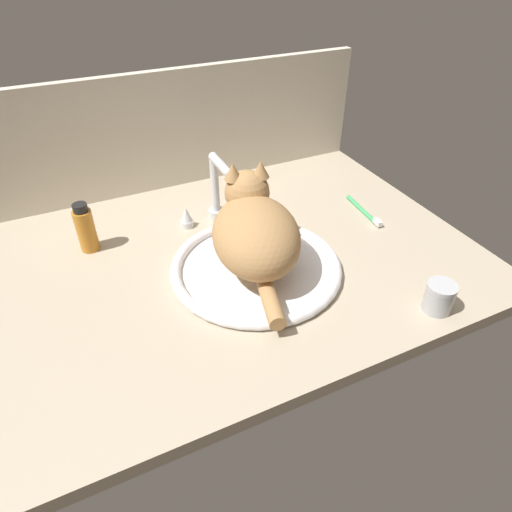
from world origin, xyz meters
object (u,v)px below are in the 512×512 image
at_px(sink_basin, 256,267).
at_px(amber_bottle, 86,229).
at_px(faucet, 217,196).
at_px(metal_jar, 439,297).
at_px(toothbrush, 364,211).
at_px(cat, 254,229).

height_order(sink_basin, amber_bottle, amber_bottle).
distance_m(faucet, metal_jar, 0.55).
distance_m(sink_basin, amber_bottle, 0.39).
height_order(faucet, metal_jar, faucet).
height_order(faucet, toothbrush, faucet).
distance_m(amber_bottle, toothbrush, 0.68).
height_order(sink_basin, cat, cat).
xyz_separation_m(sink_basin, cat, (0.00, 0.02, 0.09)).
relative_size(faucet, metal_jar, 3.06).
bearing_deg(toothbrush, cat, -167.67).
bearing_deg(amber_bottle, metal_jar, -40.62).
bearing_deg(metal_jar, cat, 133.74).
distance_m(faucet, toothbrush, 0.38).
bearing_deg(cat, sink_basin, -104.19).
relative_size(cat, metal_jar, 5.69).
xyz_separation_m(amber_bottle, metal_jar, (0.57, -0.49, -0.02)).
relative_size(sink_basin, metal_jar, 5.96).
bearing_deg(toothbrush, faucet, 159.96).
xyz_separation_m(cat, toothbrush, (0.35, 0.08, -0.09)).
distance_m(sink_basin, metal_jar, 0.37).
bearing_deg(toothbrush, sink_basin, -165.22).
relative_size(faucet, amber_bottle, 1.60).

